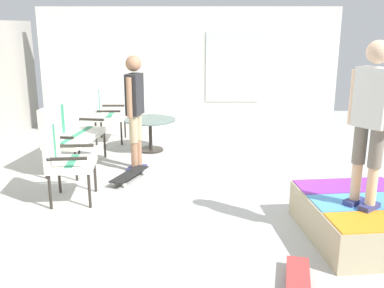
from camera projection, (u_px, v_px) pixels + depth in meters
name	position (u px, v px, depth m)	size (l,w,h in m)	color
ground_plane	(224.00, 204.00, 5.63)	(12.00, 12.00, 0.10)	#B2B2AD
house_facade	(189.00, 71.00, 8.95)	(0.23, 6.00, 2.51)	white
skate_ramp	(366.00, 219.00, 4.59)	(1.54, 1.81, 0.41)	tan
patio_bench	(69.00, 129.00, 6.77)	(1.32, 0.74, 1.02)	#2D2823
patio_chair_near_house	(104.00, 110.00, 8.29)	(0.63, 0.57, 1.02)	#2D2823
patio_chair_by_wall	(62.00, 154.00, 5.46)	(0.67, 0.60, 1.02)	#2D2823
patio_table	(150.00, 128.00, 7.72)	(0.90, 0.90, 0.57)	#2D2823
person_watching	(135.00, 104.00, 6.53)	(0.47, 0.30, 1.74)	navy
person_skater	(371.00, 114.00, 4.16)	(0.39, 0.36, 1.63)	navy
skateboard_by_bench	(130.00, 175.00, 6.31)	(0.82, 0.49, 0.10)	black
skateboard_spare	(298.00, 282.00, 3.68)	(0.82, 0.36, 0.10)	#B23838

